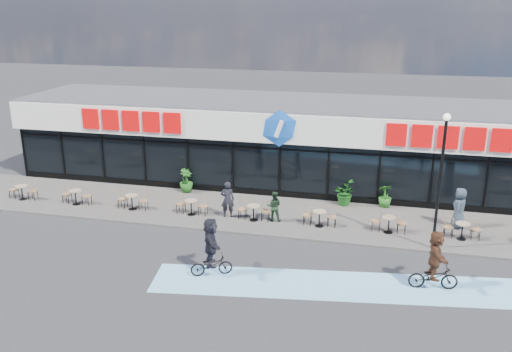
% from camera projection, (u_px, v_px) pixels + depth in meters
% --- Properties ---
extents(ground, '(120.00, 120.00, 0.00)m').
position_uv_depth(ground, '(247.00, 256.00, 21.90)').
color(ground, '#28282B').
rests_on(ground, ground).
extents(sidewalk, '(44.00, 5.00, 0.10)m').
position_uv_depth(sidewalk, '(270.00, 215.00, 26.05)').
color(sidewalk, '#514C48').
rests_on(sidewalk, ground).
extents(bike_lane, '(14.17, 4.13, 0.01)m').
position_uv_depth(bike_lane, '(344.00, 286.00, 19.64)').
color(bike_lane, '#7BBBE8').
rests_on(bike_lane, ground).
extents(building, '(30.60, 6.57, 4.75)m').
position_uv_depth(building, '(290.00, 141.00, 30.37)').
color(building, black).
rests_on(building, ground).
extents(lamp_post, '(0.28, 0.28, 5.66)m').
position_uv_depth(lamp_post, '(441.00, 172.00, 21.37)').
color(lamp_post, black).
rests_on(lamp_post, sidewalk).
extents(bistro_set_0, '(1.54, 0.62, 0.90)m').
position_uv_depth(bistro_set_0, '(23.00, 190.00, 27.85)').
color(bistro_set_0, tan).
rests_on(bistro_set_0, sidewalk).
extents(bistro_set_1, '(1.54, 0.62, 0.90)m').
position_uv_depth(bistro_set_1, '(77.00, 195.00, 27.18)').
color(bistro_set_1, tan).
rests_on(bistro_set_1, sidewalk).
extents(bistro_set_2, '(1.54, 0.62, 0.90)m').
position_uv_depth(bistro_set_2, '(133.00, 200.00, 26.52)').
color(bistro_set_2, tan).
rests_on(bistro_set_2, sidewalk).
extents(bistro_set_3, '(1.54, 0.62, 0.90)m').
position_uv_depth(bistro_set_3, '(192.00, 205.00, 25.85)').
color(bistro_set_3, tan).
rests_on(bistro_set_3, sidewalk).
extents(bistro_set_4, '(1.54, 0.62, 0.90)m').
position_uv_depth(bistro_set_4, '(254.00, 210.00, 25.19)').
color(bistro_set_4, tan).
rests_on(bistro_set_4, sidewalk).
extents(bistro_set_5, '(1.54, 0.62, 0.90)m').
position_uv_depth(bistro_set_5, '(320.00, 216.00, 24.52)').
color(bistro_set_5, tan).
rests_on(bistro_set_5, sidewalk).
extents(bistro_set_6, '(1.54, 0.62, 0.90)m').
position_uv_depth(bistro_set_6, '(389.00, 222.00, 23.86)').
color(bistro_set_6, tan).
rests_on(bistro_set_6, sidewalk).
extents(bistro_set_7, '(1.54, 0.62, 0.90)m').
position_uv_depth(bistro_set_7, '(462.00, 229.00, 23.20)').
color(bistro_set_7, tan).
rests_on(bistro_set_7, sidewalk).
extents(potted_plant_left, '(0.92, 0.92, 1.26)m').
position_uv_depth(potted_plant_left, '(186.00, 181.00, 28.81)').
color(potted_plant_left, '#1D5317').
rests_on(potted_plant_left, sidewalk).
extents(potted_plant_mid, '(1.12, 1.25, 1.23)m').
position_uv_depth(potted_plant_mid, '(344.00, 193.00, 27.02)').
color(potted_plant_mid, '#185016').
rests_on(potted_plant_mid, sidewalk).
extents(potted_plant_right, '(0.80, 0.80, 1.15)m').
position_uv_depth(potted_plant_right, '(385.00, 196.00, 26.74)').
color(potted_plant_right, '#24641C').
rests_on(potted_plant_right, sidewalk).
extents(patron_left, '(0.71, 0.54, 1.75)m').
position_uv_depth(patron_left, '(228.00, 199.00, 25.39)').
color(patron_left, black).
rests_on(patron_left, sidewalk).
extents(patron_right, '(0.75, 0.61, 1.44)m').
position_uv_depth(patron_right, '(274.00, 206.00, 24.98)').
color(patron_right, '#1A301E').
rests_on(patron_right, sidewalk).
extents(pedestrian_a, '(0.80, 1.03, 1.88)m').
position_uv_depth(pedestrian_a, '(459.00, 208.00, 24.16)').
color(pedestrian_a, '#2D3A47').
rests_on(pedestrian_a, sidewalk).
extents(cyclist_a, '(1.80, 1.71, 2.24)m').
position_uv_depth(cyclist_a, '(435.00, 263.00, 19.17)').
color(cyclist_a, black).
rests_on(cyclist_a, ground).
extents(cyclist_c, '(1.67, 1.80, 2.31)m').
position_uv_depth(cyclist_c, '(211.00, 249.00, 20.09)').
color(cyclist_c, black).
rests_on(cyclist_c, ground).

